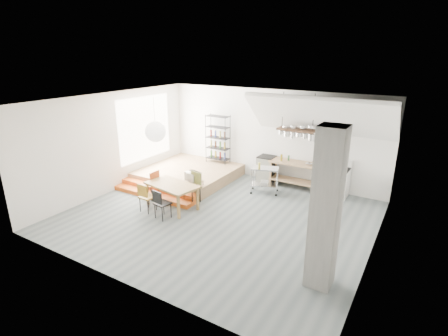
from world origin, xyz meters
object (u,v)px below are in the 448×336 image
Objects in this scene: stove at (338,182)px; dining_table at (172,187)px; mini_fridge at (266,169)px; rolling_cart at (265,177)px.

dining_table is at bearing -139.76° from stove.
mini_fridge is at bearing 178.99° from stove.
dining_table is 3.71m from mini_fridge.
stove is 2.31m from rolling_cart.
rolling_cart is 1.04× the size of mini_fridge.
stove is at bearing -1.01° from mini_fridge.
mini_fridge is (-0.39, 0.97, -0.09)m from rolling_cart.
stove is 1.21× the size of rolling_cart.
stove is 2.50m from mini_fridge.
mini_fridge is (1.47, 3.40, -0.18)m from dining_table.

